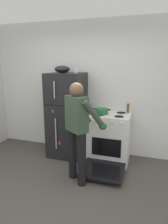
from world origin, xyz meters
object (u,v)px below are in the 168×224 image
Objects in this scene: stove_range at (109,138)px; red_pot at (102,111)px; person_cook at (79,125)px; pepper_mill at (128,108)px; coffee_mug at (76,70)px; mixing_bowl at (62,69)px; refrigerator at (67,115)px.

stove_range is 0.56m from red_pot.
person_cook reaches higher than pepper_mill.
coffee_mug is 0.27m from mixing_bowl.
refrigerator is at bearing -0.21° from mixing_bowl.
refrigerator is at bearing 122.79° from person_cook.
red_pot is at bearing -151.48° from pepper_mill.
refrigerator is at bearing -164.60° from coffee_mug.
stove_range is at bearing -5.52° from coffee_mug.
stove_range is 4.09× the size of mixing_bowl.
red_pot is 2.99× the size of coffee_mug.
pepper_mill is at bearing 9.57° from refrigerator.
mixing_bowl is (-0.26, -0.05, 0.02)m from coffee_mug.
person_cook is 9.41× the size of pepper_mill.
coffee_mug is (-0.54, 0.10, 0.74)m from red_pot.
pepper_mill is at bearing 36.03° from stove_range.
coffee_mug reaches higher than pepper_mill.
mixing_bowl is (-0.97, 0.02, 1.30)m from stove_range.
pepper_mill is (0.63, 1.06, 0.08)m from person_cook.
red_pot is (0.17, 0.81, 0.04)m from person_cook.
mixing_bowl is at bearing -169.22° from coffee_mug.
coffee_mug is (0.18, 0.05, 0.89)m from refrigerator.
person_cook is 4.77× the size of red_pot.
mixing_bowl is (-0.08, 0.00, 0.91)m from refrigerator.
mixing_bowl reaches higher than refrigerator.
mixing_bowl is at bearing 178.92° from stove_range.
stove_range is 11.06× the size of coffee_mug.
red_pot is at bearing -168.75° from stove_range.
mixing_bowl reaches higher than stove_range.
red_pot is 0.52m from pepper_mill.
refrigerator is 1.22m from pepper_mill.
coffee_mug is at bearing 112.19° from person_cook.
refrigerator is 5.57× the size of mixing_bowl.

